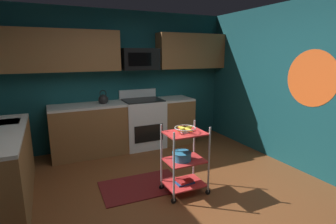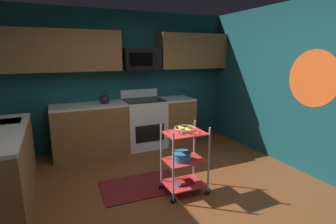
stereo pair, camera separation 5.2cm
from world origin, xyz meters
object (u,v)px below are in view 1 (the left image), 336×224
at_px(oven_range, 143,123).
at_px(microwave, 140,59).
at_px(mixing_bowl_large, 182,156).
at_px(book_stack, 184,181).
at_px(kettle, 103,99).
at_px(fruit_bowl, 185,129).
at_px(rolling_cart, 185,160).

xyz_separation_m(oven_range, microwave, (-0.00, 0.10, 1.22)).
xyz_separation_m(mixing_bowl_large, book_stack, (0.04, 0.00, -0.37)).
bearing_deg(book_stack, kettle, 108.36).
relative_size(fruit_bowl, mixing_bowl_large, 1.08).
height_order(fruit_bowl, kettle, kettle).
height_order(rolling_cart, book_stack, rolling_cart).
relative_size(microwave, book_stack, 2.92).
height_order(rolling_cart, kettle, kettle).
bearing_deg(fruit_bowl, rolling_cart, 63.43).
distance_m(microwave, fruit_bowl, 2.18).
bearing_deg(kettle, book_stack, -71.64).
xyz_separation_m(rolling_cart, kettle, (-0.63, 1.91, 0.54)).
bearing_deg(rolling_cart, oven_range, 86.74).
xyz_separation_m(microwave, fruit_bowl, (-0.11, -2.02, -0.82)).
distance_m(rolling_cart, book_stack, 0.30).
height_order(book_stack, kettle, kettle).
bearing_deg(book_stack, fruit_bowl, -135.00).
distance_m(oven_range, rolling_cart, 1.92).
distance_m(microwave, kettle, 1.03).
bearing_deg(kettle, fruit_bowl, -71.64).
bearing_deg(oven_range, fruit_bowl, -93.26).
height_order(microwave, fruit_bowl, microwave).
bearing_deg(fruit_bowl, microwave, 86.93).
bearing_deg(mixing_bowl_large, microwave, 85.73).
bearing_deg(microwave, book_stack, -93.07).
relative_size(rolling_cart, kettle, 3.47).
bearing_deg(oven_range, mixing_bowl_large, -94.52).
distance_m(fruit_bowl, kettle, 2.02).
distance_m(mixing_bowl_large, kettle, 2.06).
height_order(oven_range, fruit_bowl, oven_range).
relative_size(microwave, fruit_bowl, 2.57).
xyz_separation_m(microwave, book_stack, (-0.11, -2.02, -1.55)).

